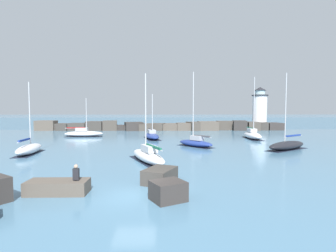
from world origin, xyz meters
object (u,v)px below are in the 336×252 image
Objects in this scene: lighthouse at (260,112)px; sailboat_moored_6 at (196,142)px; sailboat_moored_4 at (29,149)px; person_on_rocks at (76,177)px; sailboat_moored_3 at (84,133)px; sailboat_moored_1 at (148,155)px; sailboat_moored_0 at (152,135)px; sailboat_moored_2 at (287,145)px; sailboat_moored_5 at (252,135)px.

lighthouse is 1.07× the size of sailboat_moored_6.
sailboat_moored_4 is 18.16m from person_on_rocks.
sailboat_moored_4 reaches higher than sailboat_moored_3.
lighthouse is 61.07m from person_on_rocks.
lighthouse is 1.50× the size of sailboat_moored_3.
lighthouse is at bearing 57.52° from sailboat_moored_1.
person_on_rocks is (-30.98, -52.50, -3.69)m from lighthouse.
lighthouse reaches higher than sailboat_moored_1.
sailboat_moored_0 is at bearing 49.27° from sailboat_moored_4.
lighthouse is 35.22m from sailboat_moored_0.
sailboat_moored_2 is at bearing 4.53° from sailboat_moored_4.
person_on_rocks is at bearing -125.16° from sailboat_moored_5.
sailboat_moored_2 is 5.39× the size of person_on_rocks.
sailboat_moored_6 is at bearing 60.35° from sailboat_moored_1.
sailboat_moored_2 is at bearing 23.34° from sailboat_moored_1.
sailboat_moored_1 is 0.80× the size of sailboat_moored_5.
sailboat_moored_0 is 12.19m from sailboat_moored_6.
sailboat_moored_3 is (-40.95, -17.32, -4.09)m from lighthouse.
sailboat_moored_1 is 0.84× the size of sailboat_moored_6.
sailboat_moored_1 is at bearing -130.56° from sailboat_moored_5.
lighthouse is 50.70m from sailboat_moored_1.
sailboat_moored_5 reaches higher than sailboat_moored_4.
sailboat_moored_1 is at bearing -156.66° from sailboat_moored_2.
sailboat_moored_0 is 14.08m from sailboat_moored_3.
sailboat_moored_6 reaches higher than person_on_rocks.
sailboat_moored_0 is 0.91× the size of sailboat_moored_1.
sailboat_moored_4 is 0.77× the size of sailboat_moored_5.
sailboat_moored_6 is at bearing -36.16° from sailboat_moored_3.
sailboat_moored_0 is at bearing 143.20° from sailboat_moored_2.
lighthouse is at bearing 74.76° from sailboat_moored_2.
sailboat_moored_3 is 4.09× the size of person_on_rocks.
sailboat_moored_6 reaches higher than sailboat_moored_1.
sailboat_moored_5 is at bearing -113.39° from lighthouse.
sailboat_moored_3 is 36.57m from person_on_rocks.
sailboat_moored_6 is 5.74× the size of person_on_rocks.
lighthouse is 55.96m from sailboat_moored_4.
sailboat_moored_6 is at bearing 64.22° from person_on_rocks.
sailboat_moored_4 is (-41.29, -37.55, -4.12)m from lighthouse.
sailboat_moored_5 is at bearing 25.99° from sailboat_moored_4.
sailboat_moored_1 is 1.04× the size of sailboat_moored_4.
sailboat_moored_1 reaches higher than sailboat_moored_0.
lighthouse is 1.41× the size of sailboat_moored_0.
sailboat_moored_6 reaches higher than sailboat_moored_3.
sailboat_moored_2 is at bearing 39.17° from person_on_rocks.
sailboat_moored_1 is 19.16m from sailboat_moored_2.
sailboat_moored_1 is 12.37m from sailboat_moored_6.
sailboat_moored_1 is 28.83m from sailboat_moored_3.
sailboat_moored_4 is 0.81× the size of sailboat_moored_6.
person_on_rocks is at bearing -120.55° from lighthouse.
sailboat_moored_4 reaches higher than sailboat_moored_0.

